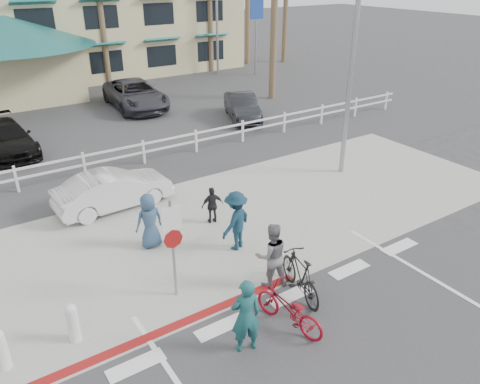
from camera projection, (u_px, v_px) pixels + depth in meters
ground at (307, 310)px, 10.98m from camera, size 140.00×140.00×0.00m
bike_path at (371, 364)px, 9.47m from camera, size 12.00×16.00×0.01m
sidewalk_plaza at (210, 229)px, 14.35m from camera, size 22.00×7.00×0.01m
cross_street at (156, 183)px, 17.35m from camera, size 40.00×5.00×0.01m
parking_lot at (81, 120)px, 24.48m from camera, size 50.00×16.00×0.01m
curb_red at (168, 329)px, 10.38m from camera, size 7.00×0.25×0.02m
rail_fence at (146, 152)px, 18.88m from camera, size 29.40×0.16×1.00m
sign_post at (173, 244)px, 10.85m from camera, size 0.50×0.10×2.90m
bollard_0 at (73, 323)px, 9.89m from camera, size 0.26×0.26×0.95m
bollard_1 at (1, 350)px, 9.20m from camera, size 0.26×0.26×0.95m
streetlight_0 at (353, 54)px, 16.36m from camera, size 0.60×2.00×9.00m
streetlight_1 at (217, 5)px, 32.86m from camera, size 0.60×2.00×9.50m
info_sign at (256, 35)px, 33.20m from camera, size 1.20×0.16×5.60m
bike_red at (289, 309)px, 10.27m from camera, size 1.02×1.92×0.96m
rider_red at (246, 316)px, 9.50m from camera, size 0.72×0.57×1.74m
bike_black at (300, 275)px, 11.24m from camera, size 0.94×1.96×1.14m
rider_black at (272, 255)px, 11.49m from camera, size 1.00×0.89×1.73m
pedestrian_a at (236, 221)px, 13.01m from camera, size 1.30×1.05×1.76m
pedestrian_child at (212, 205)px, 14.46m from camera, size 0.75×0.42×1.20m
pedestrian_b at (149, 221)px, 13.14m from camera, size 0.81×0.55×1.63m
car_white_sedan at (114, 190)px, 15.38m from camera, size 3.90×1.54×1.27m
lot_car_1 at (6, 138)px, 19.88m from camera, size 2.17×4.68×1.32m
lot_car_3 at (242, 107)px, 24.34m from camera, size 2.77×4.15×1.29m
lot_car_5 at (135, 94)px, 26.17m from camera, size 2.95×5.69×1.53m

